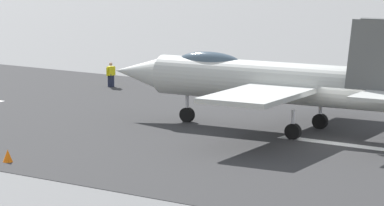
{
  "coord_description": "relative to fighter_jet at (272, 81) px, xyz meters",
  "views": [
    {
      "loc": [
        -21.79,
        42.45,
        9.32
      ],
      "look_at": [
        4.45,
        5.37,
        2.2
      ],
      "focal_mm": 98.61,
      "sensor_mm": 36.0,
      "label": 1
    }
  ],
  "objects": [
    {
      "name": "marker_cone_mid",
      "position": [
        5.19,
        12.77,
        -2.19
      ],
      "size": [
        0.44,
        0.44,
        0.55
      ],
      "primitive_type": "cone",
      "color": "orange",
      "rests_on": "ground"
    },
    {
      "name": "fighter_jet",
      "position": [
        0.0,
        0.0,
        0.0
      ],
      "size": [
        17.3,
        13.35,
        5.67
      ],
      "color": "#B5B8B2",
      "rests_on": "ground"
    },
    {
      "name": "runway_strip",
      "position": [
        -4.38,
        1.22,
        -2.46
      ],
      "size": [
        240.0,
        26.0,
        0.02
      ],
      "color": "#302F30",
      "rests_on": "ground"
    },
    {
      "name": "ground_plane",
      "position": [
        -4.37,
        1.22,
        -2.47
      ],
      "size": [
        400.0,
        400.0,
        0.0
      ],
      "primitive_type": "plane",
      "color": "slate"
    },
    {
      "name": "crew_person",
      "position": [
        16.14,
        -7.23,
        -1.68
      ],
      "size": [
        0.37,
        0.69,
        1.58
      ],
      "color": "#1E2338",
      "rests_on": "ground"
    }
  ]
}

